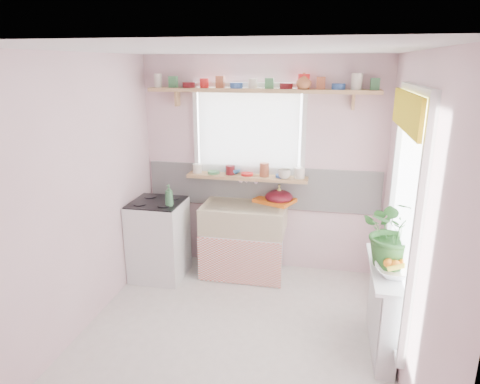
# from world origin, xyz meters

# --- Properties ---
(room) EXTENTS (3.20, 3.20, 3.20)m
(room) POSITION_xyz_m (0.66, 0.86, 1.37)
(room) COLOR white
(room) RESTS_ON ground
(sink_unit) EXTENTS (0.95, 0.65, 1.11)m
(sink_unit) POSITION_xyz_m (-0.15, 1.29, 0.43)
(sink_unit) COLOR white
(sink_unit) RESTS_ON ground
(cooker) EXTENTS (0.58, 0.58, 0.93)m
(cooker) POSITION_xyz_m (-1.10, 1.05, 0.46)
(cooker) COLOR white
(cooker) RESTS_ON ground
(radiator_ledge) EXTENTS (0.22, 0.95, 0.78)m
(radiator_ledge) POSITION_xyz_m (1.30, 0.20, 0.40)
(radiator_ledge) COLOR white
(radiator_ledge) RESTS_ON ground
(windowsill) EXTENTS (1.40, 0.22, 0.04)m
(windowsill) POSITION_xyz_m (-0.15, 1.48, 1.14)
(windowsill) COLOR tan
(windowsill) RESTS_ON room
(pine_shelf) EXTENTS (2.52, 0.24, 0.04)m
(pine_shelf) POSITION_xyz_m (0.00, 1.47, 2.12)
(pine_shelf) COLOR tan
(pine_shelf) RESTS_ON room
(shelf_crockery) EXTENTS (2.47, 0.11, 0.12)m
(shelf_crockery) POSITION_xyz_m (0.00, 1.47, 2.20)
(shelf_crockery) COLOR silver
(shelf_crockery) RESTS_ON pine_shelf
(sill_crockery) EXTENTS (1.35, 0.11, 0.12)m
(sill_crockery) POSITION_xyz_m (-0.17, 1.48, 1.22)
(sill_crockery) COLOR silver
(sill_crockery) RESTS_ON windowsill
(dish_tray) EXTENTS (0.52, 0.46, 0.04)m
(dish_tray) POSITION_xyz_m (0.18, 1.50, 0.87)
(dish_tray) COLOR orange
(dish_tray) RESTS_ON sink_unit
(colander) EXTENTS (0.41, 0.41, 0.15)m
(colander) POSITION_xyz_m (0.22, 1.49, 0.92)
(colander) COLOR #5C0F1C
(colander) RESTS_ON sink_unit
(jade_plant) EXTENTS (0.57, 0.50, 0.61)m
(jade_plant) POSITION_xyz_m (1.33, 0.24, 1.08)
(jade_plant) COLOR #2B5F26
(jade_plant) RESTS_ON radiator_ledge
(fruit_bowl) EXTENTS (0.33, 0.33, 0.08)m
(fruit_bowl) POSITION_xyz_m (1.33, 0.05, 0.81)
(fruit_bowl) COLOR white
(fruit_bowl) RESTS_ON radiator_ledge
(herb_pot) EXTENTS (0.13, 0.10, 0.21)m
(herb_pot) POSITION_xyz_m (1.33, 0.11, 0.88)
(herb_pot) COLOR #326D2B
(herb_pot) RESTS_ON radiator_ledge
(soap_bottle_sink) EXTENTS (0.10, 0.10, 0.21)m
(soap_bottle_sink) POSITION_xyz_m (0.22, 1.50, 0.95)
(soap_bottle_sink) COLOR #EFE06A
(soap_bottle_sink) RESTS_ON sink_unit
(sill_cup) EXTENTS (0.18, 0.18, 0.11)m
(sill_cup) POSITION_xyz_m (0.29, 1.42, 1.21)
(sill_cup) COLOR beige
(sill_cup) RESTS_ON windowsill
(sill_bowl) EXTENTS (0.21, 0.21, 0.06)m
(sill_bowl) POSITION_xyz_m (-0.33, 1.54, 1.19)
(sill_bowl) COLOR #3671B2
(sill_bowl) RESTS_ON windowsill
(shelf_vase) EXTENTS (0.21, 0.21, 0.17)m
(shelf_vase) POSITION_xyz_m (0.46, 1.42, 2.22)
(shelf_vase) COLOR #AF6135
(shelf_vase) RESTS_ON pine_shelf
(cooker_bottle) EXTENTS (0.10, 0.10, 0.24)m
(cooker_bottle) POSITION_xyz_m (-0.90, 0.93, 1.03)
(cooker_bottle) COLOR #3E7C4B
(cooker_bottle) RESTS_ON cooker
(fruit) EXTENTS (0.20, 0.14, 0.10)m
(fruit) POSITION_xyz_m (1.34, 0.05, 0.87)
(fruit) COLOR orange
(fruit) RESTS_ON fruit_bowl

